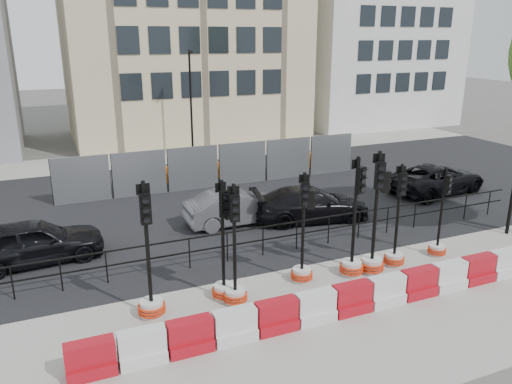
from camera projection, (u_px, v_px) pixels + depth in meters
name	position (u px, v px, depth m)	size (l,w,h in m)	color
ground	(314.00, 264.00, 15.31)	(120.00, 120.00, 0.00)	#51514C
sidewalk_near	(373.00, 311.00, 12.68)	(40.00, 6.00, 0.02)	gray
road	(234.00, 199.00, 21.46)	(40.00, 14.00, 0.03)	black
sidewalk_far	(180.00, 155.00, 29.36)	(40.00, 4.00, 0.02)	gray
building_white	(370.00, 19.00, 38.58)	(12.00, 9.06, 16.00)	silver
kerb_railing	(297.00, 230.00, 16.16)	(18.00, 0.04, 1.00)	black
heras_fencing	(224.00, 168.00, 23.99)	(14.33, 1.72, 2.00)	gray
lamp_post_far	(191.00, 102.00, 27.69)	(0.12, 0.56, 6.00)	black
barrier_row	(369.00, 295.00, 12.75)	(14.65, 0.50, 0.80)	red
traffic_signal_a	(151.00, 290.00, 12.27)	(0.69, 0.69, 3.53)	silver
traffic_signal_b	(224.00, 272.00, 13.11)	(0.65, 0.65, 3.29)	silver
traffic_signal_c	(235.00, 280.00, 12.90)	(0.64, 0.64, 3.27)	silver
traffic_signal_d	(303.00, 256.00, 14.05)	(0.64, 0.64, 3.22)	silver
traffic_signal_e	(353.00, 252.00, 14.42)	(0.70, 0.70, 3.57)	silver
traffic_signal_f	(374.00, 245.00, 14.54)	(0.73, 0.73, 3.69)	silver
traffic_signal_g	(395.00, 245.00, 15.06)	(0.63, 0.63, 3.20)	silver
traffic_signal_h	(439.00, 238.00, 15.76)	(0.57, 0.57, 2.91)	silver
car_a	(33.00, 242.00, 15.22)	(4.24, 1.99, 1.40)	black
car_b	(237.00, 207.00, 18.47)	(3.93, 1.39, 1.29)	#525257
car_c	(311.00, 204.00, 18.81)	(4.71, 2.56, 1.30)	black
car_d	(437.00, 179.00, 22.09)	(4.99, 2.86, 1.31)	black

